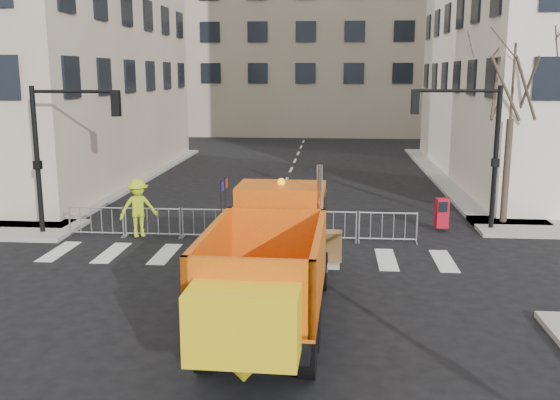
# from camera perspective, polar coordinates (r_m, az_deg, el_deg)

# --- Properties ---
(ground) EXTENTS (120.00, 120.00, 0.00)m
(ground) POSITION_cam_1_polar(r_m,az_deg,el_deg) (15.19, -5.21, -11.10)
(ground) COLOR black
(ground) RESTS_ON ground
(sidewalk_back) EXTENTS (64.00, 5.00, 0.15)m
(sidewalk_back) POSITION_cam_1_polar(r_m,az_deg,el_deg) (23.16, -1.57, -2.86)
(sidewalk_back) COLOR gray
(sidewalk_back) RESTS_ON ground
(building_far) EXTENTS (30.00, 18.00, 24.00)m
(building_far) POSITION_cam_1_polar(r_m,az_deg,el_deg) (66.13, 2.76, 16.89)
(building_far) COLOR gray
(building_far) RESTS_ON ground
(traffic_light_left) EXTENTS (0.18, 0.18, 5.40)m
(traffic_light_left) POSITION_cam_1_polar(r_m,az_deg,el_deg) (23.96, -21.30, 3.24)
(traffic_light_left) COLOR black
(traffic_light_left) RESTS_ON ground
(traffic_light_right) EXTENTS (0.18, 0.18, 5.40)m
(traffic_light_right) POSITION_cam_1_polar(r_m,az_deg,el_deg) (24.25, 19.10, 3.48)
(traffic_light_right) COLOR black
(traffic_light_right) RESTS_ON ground
(crowd_barriers) EXTENTS (12.60, 0.60, 1.10)m
(crowd_barriers) POSITION_cam_1_polar(r_m,az_deg,el_deg) (22.28, -3.75, -2.20)
(crowd_barriers) COLOR #9EA0A5
(crowd_barriers) RESTS_ON ground
(street_tree) EXTENTS (3.00, 3.00, 7.50)m
(street_tree) POSITION_cam_1_polar(r_m,az_deg,el_deg) (25.28, 20.25, 6.11)
(street_tree) COLOR #382B21
(street_tree) RESTS_ON ground
(plow_truck) EXTENTS (3.10, 9.51, 3.66)m
(plow_truck) POSITION_cam_1_polar(r_m,az_deg,el_deg) (14.29, -0.81, -5.59)
(plow_truck) COLOR black
(plow_truck) RESTS_ON ground
(cop_a) EXTENTS (0.85, 0.67, 2.06)m
(cop_a) POSITION_cam_1_polar(r_m,az_deg,el_deg) (18.90, -1.27, -3.19)
(cop_a) COLOR black
(cop_a) RESTS_ON ground
(cop_b) EXTENTS (0.91, 0.73, 1.77)m
(cop_b) POSITION_cam_1_polar(r_m,az_deg,el_deg) (18.10, 1.52, -4.33)
(cop_b) COLOR black
(cop_b) RESTS_ON ground
(cop_c) EXTENTS (0.78, 1.05, 1.65)m
(cop_c) POSITION_cam_1_polar(r_m,az_deg,el_deg) (20.78, 0.10, -2.40)
(cop_c) COLOR black
(cop_c) RESTS_ON ground
(worker) EXTENTS (1.53, 1.31, 2.06)m
(worker) POSITION_cam_1_polar(r_m,az_deg,el_deg) (22.47, -12.83, -0.71)
(worker) COLOR #ABC617
(worker) RESTS_ON sidewalk_back
(newspaper_box) EXTENTS (0.50, 0.46, 1.10)m
(newspaper_box) POSITION_cam_1_polar(r_m,az_deg,el_deg) (24.05, 14.57, -1.16)
(newspaper_box) COLOR #B20D1D
(newspaper_box) RESTS_ON sidewalk_back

